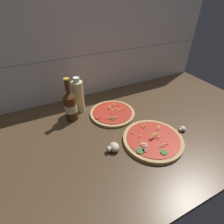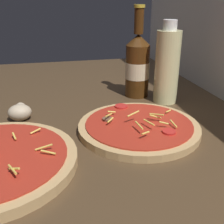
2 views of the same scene
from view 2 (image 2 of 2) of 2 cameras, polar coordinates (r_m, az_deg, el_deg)
counter_slab at (r=53.50cm, az=-9.03°, el=-9.89°), size 160.00×90.00×2.50cm
pizza_far at (r=61.15cm, az=5.44°, el=-3.00°), size 26.21×26.21×4.44cm
beer_bottle at (r=80.51cm, az=5.19°, el=9.55°), size 6.82×6.82×25.05cm
oil_bottle at (r=76.62cm, az=11.12°, el=9.18°), size 6.43×6.43×21.65cm
mushroom_right at (r=69.39cm, az=-18.22°, el=0.02°), size 5.72×5.44×3.81cm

